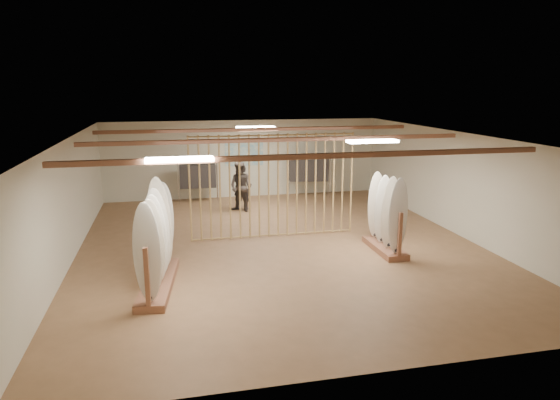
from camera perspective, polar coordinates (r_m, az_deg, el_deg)
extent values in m
plane|color=#906846|center=(12.89, 0.00, -5.21)|extent=(12.00, 12.00, 0.00)
plane|color=gray|center=(12.30, 0.00, 7.28)|extent=(12.00, 12.00, 0.00)
plane|color=beige|center=(18.33, -4.12, 4.72)|extent=(12.00, 0.00, 12.00)
plane|color=beige|center=(7.03, 10.91, -9.17)|extent=(12.00, 0.00, 12.00)
plane|color=beige|center=(12.45, -23.07, -0.23)|extent=(0.00, 12.00, 12.00)
plane|color=beige|center=(14.44, 19.75, 1.75)|extent=(0.00, 12.00, 12.00)
cube|color=#975F44|center=(12.31, 0.00, 6.91)|extent=(9.50, 6.12, 0.10)
cube|color=white|center=(12.31, 0.00, 7.00)|extent=(1.20, 0.35, 0.06)
cylinder|color=tan|center=(13.02, -10.27, 1.15)|extent=(0.05, 0.05, 2.78)
cylinder|color=tan|center=(13.03, -9.14, 1.21)|extent=(0.05, 0.05, 2.78)
cylinder|color=tan|center=(13.05, -8.00, 1.26)|extent=(0.05, 0.05, 2.78)
cylinder|color=tan|center=(13.07, -6.87, 1.32)|extent=(0.05, 0.05, 2.78)
cylinder|color=tan|center=(13.10, -5.75, 1.37)|extent=(0.05, 0.05, 2.78)
cylinder|color=tan|center=(13.13, -4.63, 1.42)|extent=(0.05, 0.05, 2.78)
cylinder|color=tan|center=(13.17, -3.51, 1.47)|extent=(0.05, 0.05, 2.78)
cylinder|color=tan|center=(13.21, -2.40, 1.52)|extent=(0.05, 0.05, 2.78)
cylinder|color=tan|center=(13.26, -1.30, 1.57)|extent=(0.05, 0.05, 2.78)
cylinder|color=tan|center=(13.31, -0.21, 1.62)|extent=(0.05, 0.05, 2.78)
cylinder|color=tan|center=(13.37, 0.87, 1.67)|extent=(0.05, 0.05, 2.78)
cylinder|color=tan|center=(13.43, 1.95, 1.72)|extent=(0.05, 0.05, 2.78)
cylinder|color=tan|center=(13.50, 3.01, 1.76)|extent=(0.05, 0.05, 2.78)
cylinder|color=tan|center=(13.57, 4.06, 1.81)|extent=(0.05, 0.05, 2.78)
cylinder|color=tan|center=(13.64, 5.11, 1.85)|extent=(0.05, 0.05, 2.78)
cylinder|color=tan|center=(13.72, 6.14, 1.89)|extent=(0.05, 0.05, 2.78)
cylinder|color=tan|center=(13.81, 7.15, 1.93)|extent=(0.05, 0.05, 2.78)
cylinder|color=tan|center=(13.90, 8.16, 1.97)|extent=(0.05, 0.05, 2.78)
cube|color=#3790C1|center=(18.29, -4.12, 5.33)|extent=(1.40, 0.03, 0.90)
cube|color=#975F44|center=(10.63, -13.70, -9.19)|extent=(0.88, 2.62, 0.16)
cylinder|color=black|center=(10.31, -13.98, -4.25)|extent=(0.32, 2.50, 0.01)
ellipsoid|color=white|center=(9.27, -14.96, -5.76)|extent=(0.50, 0.12, 1.92)
ellipsoid|color=silver|center=(9.68, -14.56, -4.94)|extent=(0.50, 0.12, 1.92)
ellipsoid|color=white|center=(10.09, -14.18, -4.19)|extent=(0.50, 0.12, 1.92)
ellipsoid|color=white|center=(10.50, -13.84, -3.49)|extent=(0.50, 0.12, 1.92)
ellipsoid|color=silver|center=(10.91, -13.52, -2.85)|extent=(0.50, 0.12, 1.92)
ellipsoid|color=white|center=(11.32, -13.23, -2.26)|extent=(0.50, 0.12, 1.92)
cube|color=#975F44|center=(12.74, 11.88, -5.37)|extent=(0.56, 1.69, 0.15)
cylinder|color=black|center=(12.48, 12.07, -1.41)|extent=(0.03, 1.64, 0.01)
ellipsoid|color=white|center=(11.90, 13.34, -1.82)|extent=(0.47, 0.06, 1.81)
ellipsoid|color=silver|center=(12.28, 12.49, -1.32)|extent=(0.47, 0.06, 1.81)
ellipsoid|color=white|center=(12.66, 11.69, -0.86)|extent=(0.47, 0.06, 1.81)
ellipsoid|color=silver|center=(13.04, 10.94, -0.42)|extent=(0.47, 0.06, 1.81)
cylinder|color=silver|center=(17.54, -9.43, 4.16)|extent=(1.34, 0.07, 0.03)
cube|color=black|center=(17.62, -9.38, 2.70)|extent=(1.25, 0.37, 0.81)
cylinder|color=silver|center=(17.65, -9.35, 2.02)|extent=(0.03, 0.03, 1.43)
cylinder|color=silver|center=(18.21, 3.35, 5.25)|extent=(1.51, 0.26, 0.03)
cube|color=black|center=(18.29, 3.32, 3.64)|extent=(1.46, 0.59, 0.93)
cylinder|color=silver|center=(18.33, 3.31, 2.88)|extent=(0.03, 0.03, 1.63)
imported|color=#26262D|center=(16.43, -4.37, 1.84)|extent=(0.71, 0.56, 1.72)
imported|color=#372F2A|center=(16.15, -4.48, 1.87)|extent=(1.13, 1.09, 1.85)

